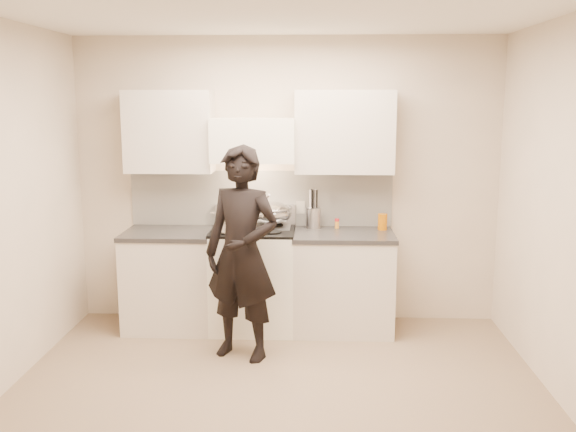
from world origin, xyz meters
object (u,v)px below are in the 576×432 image
Objects in this scene: counter_right at (343,281)px; stove at (253,279)px; utensil_crock at (313,216)px; person at (242,254)px; wok at (270,213)px.

stove is at bearing -180.00° from counter_right.
counter_right is 0.66m from utensil_crock.
stove is 0.79m from person.
person reaches higher than stove.
counter_right is 0.52× the size of person.
utensil_crock reaches higher than counter_right.
wok is at bearing -173.10° from utensil_crock.
stove is at bearing -136.18° from wok.
stove is 0.81m from utensil_crock.
stove is 0.83m from counter_right.
utensil_crock is (0.40, 0.05, -0.04)m from wok.
wok is at bearing 43.82° from stove.
utensil_crock is at bearing 145.17° from counter_right.
wok is 0.86m from person.
stove is 0.63m from wok.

